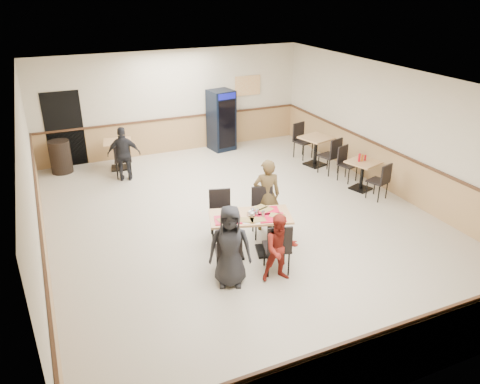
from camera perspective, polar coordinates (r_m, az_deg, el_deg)
name	(u,v)px	position (r m, az deg, el deg)	size (l,w,h in m)	color
ground	(242,220)	(10.21, 0.27, -3.48)	(10.00, 10.00, 0.00)	beige
room_shell	(264,149)	(12.80, 2.89, 5.24)	(10.00, 10.00, 10.00)	silver
main_table	(250,228)	(8.78, 1.24, -4.46)	(1.66, 1.14, 0.81)	black
main_chairs	(247,230)	(8.79, 0.89, -4.62)	(1.77, 2.07, 1.02)	black
diner_woman_left	(230,246)	(7.84, -1.22, -6.63)	(0.72, 0.47, 1.47)	black
diner_woman_right	(280,248)	(8.03, 4.94, -6.85)	(0.61, 0.47, 1.25)	maroon
diner_man_opposite	(267,195)	(9.56, 3.27, -0.39)	(0.56, 0.37, 1.55)	#503E22
lone_diner	(124,154)	(12.38, -13.95, 4.52)	(0.84, 0.35, 1.43)	black
tabletop_clutter	(253,216)	(8.61, 1.56, -2.90)	(1.36, 0.82, 0.12)	red
side_table_near	(362,171)	(11.92, 14.70, 2.51)	(0.87, 0.87, 0.74)	black
side_table_near_chair_south	(378,180)	(11.51, 16.46, 1.38)	(0.43, 0.43, 0.93)	black
side_table_near_chair_north	(348,164)	(12.36, 13.04, 3.36)	(0.43, 0.43, 0.93)	black
side_table_far	(316,147)	(13.25, 9.23, 5.49)	(0.95, 0.95, 0.82)	black
side_table_far_chair_south	(329,155)	(12.75, 10.80, 4.48)	(0.48, 0.48, 1.04)	black
side_table_far_chair_north	(304,141)	(13.79, 7.76, 6.22)	(0.48, 0.48, 1.04)	black
condiment_caddy	(362,158)	(11.82, 14.61, 4.08)	(0.23, 0.06, 0.20)	red
back_table	(118,150)	(13.27, -14.61, 4.92)	(0.85, 0.85, 0.79)	black
back_table_chair_lone	(123,159)	(12.69, -14.08, 3.97)	(0.46, 0.46, 1.00)	black
pepsi_cooler	(221,120)	(14.32, -2.28, 8.74)	(0.78, 0.79, 1.82)	black
trash_bin	(61,157)	(13.50, -21.04, 4.03)	(0.56, 0.56, 0.89)	black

